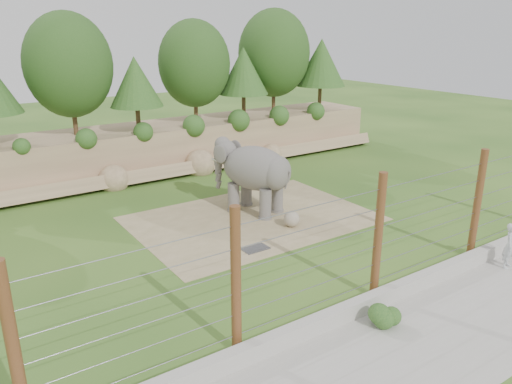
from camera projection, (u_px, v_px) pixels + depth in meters
ground at (285, 245)px, 19.03m from camera, size 90.00×90.00×0.00m
back_embankment at (158, 100)px, 28.03m from camera, size 30.00×5.52×8.77m
dirt_patch at (253, 219)px, 21.64m from camera, size 10.00×7.00×0.02m
drain_grate at (255, 249)px, 18.68m from camera, size 1.00×0.60×0.03m
elephant at (255, 178)px, 21.99m from camera, size 3.06×4.23×3.15m
stone_ball at (292, 219)px, 20.68m from camera, size 0.67×0.67×0.67m
retaining_wall at (386, 295)px, 15.02m from camera, size 26.00×0.35×0.50m
walkway at (442, 335)px, 13.53m from camera, size 26.00×4.00×0.01m
barrier_fence at (378, 237)px, 14.86m from camera, size 20.26×0.26×4.00m
walkway_shrub at (384, 316)px, 13.84m from camera, size 0.63×0.63×0.63m
zookeeper at (510, 246)px, 17.06m from camera, size 0.68×0.56×1.61m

